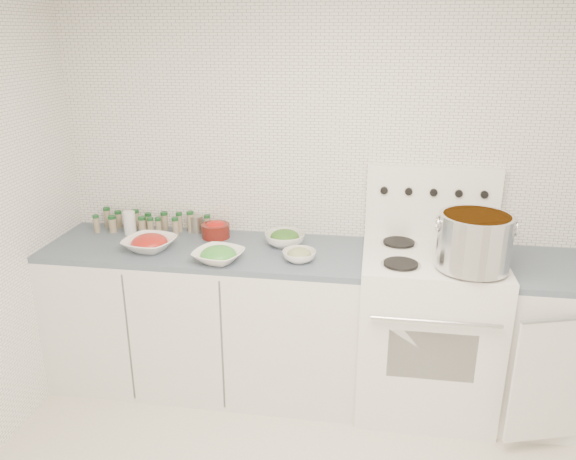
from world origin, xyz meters
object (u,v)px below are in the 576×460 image
object	(u,v)px
stock_pot	(474,239)
bowl_tomato	(150,243)
stove	(426,325)
bowl_snowpea	(218,255)

from	to	relation	value
stock_pot	bowl_tomato	size ratio (longest dim) A/B	1.17
stove	stock_pot	xyz separation A→B (m)	(0.18, -0.17, 0.60)
stove	bowl_tomato	size ratio (longest dim) A/B	4.09
stove	bowl_snowpea	size ratio (longest dim) A/B	4.21
stove	stock_pot	distance (m)	0.65
stove	stock_pot	bearing A→B (deg)	-44.70
stock_pot	bowl_snowpea	distance (m)	1.34
bowl_tomato	bowl_snowpea	size ratio (longest dim) A/B	1.03
bowl_tomato	bowl_snowpea	xyz separation A→B (m)	(0.44, -0.11, -0.00)
bowl_tomato	bowl_snowpea	bearing A→B (deg)	-14.11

